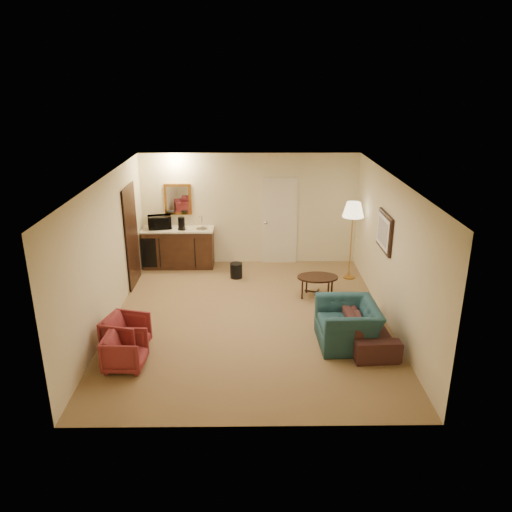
{
  "coord_description": "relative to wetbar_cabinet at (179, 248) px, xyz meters",
  "views": [
    {
      "loc": [
        0.02,
        -8.26,
        4.24
      ],
      "look_at": [
        0.12,
        0.5,
        1.05
      ],
      "focal_mm": 35.0,
      "sensor_mm": 36.0,
      "label": 1
    }
  ],
  "objects": [
    {
      "name": "wetbar_cabinet",
      "position": [
        0.0,
        0.0,
        0.0
      ],
      "size": [
        1.64,
        0.58,
        0.92
      ],
      "primitive_type": "cube",
      "color": "#3C2213",
      "rests_on": "ground"
    },
    {
      "name": "sofa",
      "position": [
        3.6,
        -3.42,
        -0.1
      ],
      "size": [
        0.65,
        1.88,
        0.72
      ],
      "primitive_type": "imported",
      "rotation": [
        0.0,
        0.0,
        1.63
      ],
      "color": "black",
      "rests_on": "ground"
    },
    {
      "name": "rose_chair_near",
      "position": [
        -0.36,
        -3.78,
        -0.14
      ],
      "size": [
        0.72,
        0.75,
        0.65
      ],
      "primitive_type": "imported",
      "rotation": [
        0.0,
        0.0,
        1.32
      ],
      "color": "maroon",
      "rests_on": "ground"
    },
    {
      "name": "floor_lamp",
      "position": [
        3.85,
        -0.76,
        0.4
      ],
      "size": [
        0.5,
        0.5,
        1.73
      ],
      "primitive_type": "cube",
      "rotation": [
        0.0,
        0.0,
        0.09
      ],
      "color": "#C08B40",
      "rests_on": "ground"
    },
    {
      "name": "coffee_maker",
      "position": [
        0.1,
        -0.07,
        0.6
      ],
      "size": [
        0.19,
        0.19,
        0.29
      ],
      "primitive_type": "cylinder",
      "rotation": [
        0.0,
        0.0,
        0.28
      ],
      "color": "black",
      "rests_on": "wetbar_cabinet"
    },
    {
      "name": "ground",
      "position": [
        1.65,
        -2.72,
        -0.46
      ],
      "size": [
        6.0,
        6.0,
        0.0
      ],
      "primitive_type": "plane",
      "color": "#8A6646",
      "rests_on": "ground"
    },
    {
      "name": "waste_bin",
      "position": [
        1.35,
        -0.72,
        -0.29
      ],
      "size": [
        0.31,
        0.31,
        0.34
      ],
      "primitive_type": "cylinder",
      "rotation": [
        0.0,
        0.0,
        -0.16
      ],
      "color": "black",
      "rests_on": "ground"
    },
    {
      "name": "microwave",
      "position": [
        -0.42,
        0.04,
        0.64
      ],
      "size": [
        0.57,
        0.4,
        0.36
      ],
      "primitive_type": "imported",
      "rotation": [
        0.0,
        0.0,
        0.22
      ],
      "color": "black",
      "rests_on": "wetbar_cabinet"
    },
    {
      "name": "teal_armchair",
      "position": [
        3.28,
        -3.62,
        0.01
      ],
      "size": [
        0.74,
        1.11,
        0.95
      ],
      "primitive_type": "imported",
      "rotation": [
        0.0,
        0.0,
        -1.54
      ],
      "color": "#1E424B",
      "rests_on": "ground"
    },
    {
      "name": "coffee_table",
      "position": [
        3.01,
        -1.81,
        -0.23
      ],
      "size": [
        0.96,
        0.81,
        0.47
      ],
      "primitive_type": "cube",
      "rotation": [
        0.0,
        0.0,
        -0.38
      ],
      "color": "black",
      "rests_on": "ground"
    },
    {
      "name": "rose_chair_far",
      "position": [
        -0.25,
        -4.32,
        -0.15
      ],
      "size": [
        0.58,
        0.62,
        0.61
      ],
      "primitive_type": "imported",
      "rotation": [
        0.0,
        0.0,
        1.52
      ],
      "color": "maroon",
      "rests_on": "ground"
    },
    {
      "name": "room_walls",
      "position": [
        1.55,
        -1.95,
        1.26
      ],
      "size": [
        5.02,
        6.01,
        2.61
      ],
      "color": "beige",
      "rests_on": "ground"
    }
  ]
}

